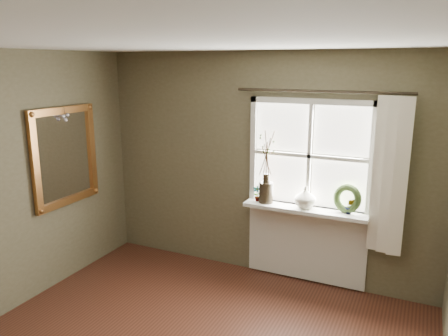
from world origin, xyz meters
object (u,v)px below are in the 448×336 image
at_px(dark_jug, 266,192).
at_px(wreath, 347,202).
at_px(cream_vase, 305,197).
at_px(gilt_mirror, 65,156).

relative_size(dark_jug, wreath, 0.75).
bearing_deg(cream_vase, dark_jug, 180.00).
xyz_separation_m(cream_vase, wreath, (0.44, 0.04, -0.00)).
bearing_deg(wreath, gilt_mirror, -144.74).
distance_m(wreath, gilt_mirror, 3.13).
xyz_separation_m(wreath, gilt_mirror, (-2.95, -0.96, 0.41)).
height_order(wreath, gilt_mirror, gilt_mirror).
relative_size(wreath, gilt_mirror, 0.28).
distance_m(dark_jug, gilt_mirror, 2.29).
height_order(dark_jug, cream_vase, cream_vase).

